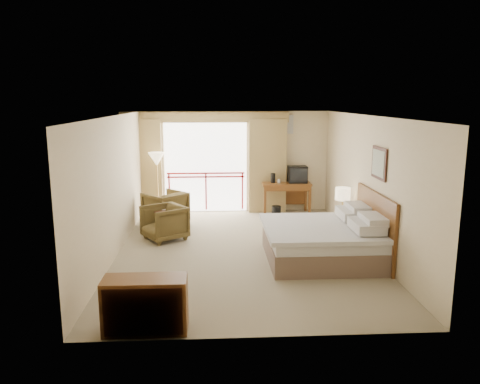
{
  "coord_description": "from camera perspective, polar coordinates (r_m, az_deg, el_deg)",
  "views": [
    {
      "loc": [
        -0.58,
        -9.02,
        3.02
      ],
      "look_at": [
        -0.05,
        0.4,
        1.13
      ],
      "focal_mm": 35.0,
      "sensor_mm": 36.0,
      "label": 1
    }
  ],
  "objects": [
    {
      "name": "wall_right",
      "position": [
        9.67,
        15.39,
        0.96
      ],
      "size": [
        0.0,
        7.0,
        7.0
      ],
      "primitive_type": "plane",
      "rotation": [
        1.57,
        0.0,
        -1.57
      ],
      "color": "beige",
      "rests_on": "ground"
    },
    {
      "name": "headboard",
      "position": [
        9.26,
        16.1,
        -3.98
      ],
      "size": [
        0.06,
        2.1,
        1.3
      ],
      "primitive_type": "cube",
      "color": "#5B3014",
      "rests_on": "wall_right"
    },
    {
      "name": "armchair_far",
      "position": [
        11.67,
        -9.05,
        -3.84
      ],
      "size": [
        1.23,
        1.23,
        0.81
      ],
      "primitive_type": "imported",
      "rotation": [
        0.0,
        0.0,
        -2.38
      ],
      "color": "#463618",
      "rests_on": "floor"
    },
    {
      "name": "balcony_door",
      "position": [
        12.63,
        -4.2,
        2.98
      ],
      "size": [
        2.4,
        0.0,
        2.4
      ],
      "primitive_type": "plane",
      "rotation": [
        1.57,
        0.0,
        0.0
      ],
      "color": "white",
      "rests_on": "wall_back"
    },
    {
      "name": "wastebasket",
      "position": [
        12.16,
        4.45,
        -2.39
      ],
      "size": [
        0.29,
        0.29,
        0.3
      ],
      "primitive_type": "cylinder",
      "rotation": [
        0.0,
        0.0,
        -0.25
      ],
      "color": "black",
      "rests_on": "floor"
    },
    {
      "name": "floor_lamp",
      "position": [
        12.16,
        -10.12,
        3.67
      ],
      "size": [
        0.43,
        0.43,
        1.68
      ],
      "rotation": [
        0.0,
        0.0,
        -0.27
      ],
      "color": "tan",
      "rests_on": "floor"
    },
    {
      "name": "hvac_vent",
      "position": [
        12.64,
        5.38,
        8.21
      ],
      "size": [
        0.5,
        0.04,
        0.5
      ],
      "primitive_type": "cube",
      "color": "silver",
      "rests_on": "wall_back"
    },
    {
      "name": "wall_back",
      "position": [
        12.64,
        -0.58,
        3.71
      ],
      "size": [
        5.0,
        0.0,
        5.0
      ],
      "primitive_type": "plane",
      "rotation": [
        1.57,
        0.0,
        0.0
      ],
      "color": "beige",
      "rests_on": "ground"
    },
    {
      "name": "book",
      "position": [
        10.69,
        -9.47,
        -2.1
      ],
      "size": [
        0.16,
        0.21,
        0.02
      ],
      "primitive_type": "imported",
      "rotation": [
        0.0,
        0.0,
        -0.02
      ],
      "color": "white",
      "rests_on": "side_table"
    },
    {
      "name": "bed",
      "position": [
        9.06,
        10.22,
        -5.84
      ],
      "size": [
        2.13,
        2.06,
        0.97
      ],
      "color": "brown",
      "rests_on": "floor"
    },
    {
      "name": "valance",
      "position": [
        12.41,
        -4.3,
        9.1
      ],
      "size": [
        4.4,
        0.22,
        0.28
      ],
      "primitive_type": "cube",
      "color": "#957C4D",
      "rests_on": "wall_back"
    },
    {
      "name": "armchair_near",
      "position": [
        10.4,
        -9.15,
        -5.72
      ],
      "size": [
        1.14,
        1.13,
        0.76
      ],
      "primitive_type": "imported",
      "rotation": [
        0.0,
        0.0,
        -0.99
      ],
      "color": "#463618",
      "rests_on": "floor"
    },
    {
      "name": "wall_left",
      "position": [
        9.37,
        -15.0,
        0.65
      ],
      "size": [
        0.0,
        7.0,
        7.0
      ],
      "primitive_type": "plane",
      "rotation": [
        1.57,
        0.0,
        1.57
      ],
      "color": "beige",
      "rests_on": "ground"
    },
    {
      "name": "floor",
      "position": [
        9.53,
        0.43,
        -7.18
      ],
      "size": [
        7.0,
        7.0,
        0.0
      ],
      "primitive_type": "plane",
      "color": "gray",
      "rests_on": "ground"
    },
    {
      "name": "phone",
      "position": [
        10.28,
        12.35,
        -2.75
      ],
      "size": [
        0.17,
        0.14,
        0.07
      ],
      "primitive_type": "cube",
      "rotation": [
        0.0,
        0.0,
        -0.06
      ],
      "color": "black",
      "rests_on": "nightstand"
    },
    {
      "name": "framed_art",
      "position": [
        9.03,
        16.59,
        3.39
      ],
      "size": [
        0.04,
        0.72,
        0.6
      ],
      "color": "black",
      "rests_on": "wall_right"
    },
    {
      "name": "curtain_left",
      "position": [
        12.63,
        -11.73,
        3.01
      ],
      "size": [
        1.0,
        0.26,
        2.5
      ],
      "primitive_type": "cube",
      "color": "#957C4D",
      "rests_on": "wall_back"
    },
    {
      "name": "tv",
      "position": [
        12.45,
        7.03,
        2.14
      ],
      "size": [
        0.49,
        0.39,
        0.44
      ],
      "rotation": [
        0.0,
        0.0,
        -0.25
      ],
      "color": "black",
      "rests_on": "desk"
    },
    {
      "name": "dresser",
      "position": [
        6.43,
        -11.46,
        -13.32
      ],
      "size": [
        1.09,
        0.47,
        0.73
      ],
      "rotation": [
        0.0,
        0.0,
        -0.06
      ],
      "color": "#5B3014",
      "rests_on": "floor"
    },
    {
      "name": "table_lamp",
      "position": [
        10.39,
        12.42,
        -0.28
      ],
      "size": [
        0.33,
        0.33,
        0.57
      ],
      "rotation": [
        0.0,
        0.0,
        0.07
      ],
      "color": "tan",
      "rests_on": "nightstand"
    },
    {
      "name": "coffee_maker",
      "position": [
        12.37,
        4.05,
        1.7
      ],
      "size": [
        0.13,
        0.13,
        0.26
      ],
      "primitive_type": "cylinder",
      "rotation": [
        0.0,
        0.0,
        0.12
      ],
      "color": "black",
      "rests_on": "desk"
    },
    {
      "name": "curtain_right",
      "position": [
        12.57,
        3.33,
        3.19
      ],
      "size": [
        1.0,
        0.26,
        2.5
      ],
      "primitive_type": "cube",
      "color": "#957C4D",
      "rests_on": "wall_back"
    },
    {
      "name": "wall_front",
      "position": [
        5.79,
        2.68,
        -5.45
      ],
      "size": [
        5.0,
        0.0,
        5.0
      ],
      "primitive_type": "plane",
      "rotation": [
        -1.57,
        0.0,
        0.0
      ],
      "color": "beige",
      "rests_on": "ground"
    },
    {
      "name": "balcony_railing",
      "position": [
        12.67,
        -4.18,
        1.23
      ],
      "size": [
        2.09,
        0.03,
        1.02
      ],
      "color": "#A20D0E",
      "rests_on": "wall_back"
    },
    {
      "name": "ceiling",
      "position": [
        9.04,
        0.46,
        9.28
      ],
      "size": [
        7.0,
        7.0,
        0.0
      ],
      "primitive_type": "plane",
      "rotation": [
        3.14,
        0.0,
        0.0
      ],
      "color": "white",
      "rests_on": "wall_back"
    },
    {
      "name": "cup",
      "position": [
        12.36,
        4.76,
        1.32
      ],
      "size": [
        0.08,
        0.08,
        0.1
      ],
      "primitive_type": "cylinder",
      "rotation": [
        0.0,
        0.0,
        0.12
      ],
      "color": "white",
      "rests_on": "desk"
    },
    {
      "name": "desk",
      "position": [
        12.53,
        5.59,
        0.36
      ],
      "size": [
        1.28,
        0.62,
        0.84
      ],
      "rotation": [
        0.0,
        0.0,
        -0.03
      ],
      "color": "#5B3014",
      "rests_on": "floor"
    },
    {
      "name": "side_table",
      "position": [
        10.73,
        -9.44,
        -3.05
      ],
      "size": [
        0.52,
        0.52,
        0.57
      ],
      "rotation": [
        0.0,
        0.0,
        -0.28
      ],
      "color": "black",
      "rests_on": "floor"
    },
    {
      "name": "nightstand",
      "position": [
        10.51,
        12.33,
        -4.15
      ],
      "size": [
        0.4,
        0.46,
        0.53
      ],
      "primitive_type": "cube",
      "rotation": [
        0.0,
        0.0,
        0.05
      ],
      "color": "#5B3014",
      "rests_on": "floor"
    }
  ]
}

